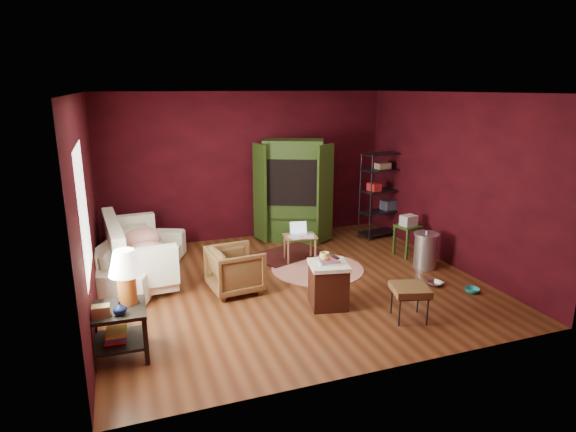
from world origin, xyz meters
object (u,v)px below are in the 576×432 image
Objects in this scene: wire_shelving at (382,191)px; laptop_desk at (300,238)px; side_table at (122,293)px; tv_armoire at (293,189)px; sofa at (138,250)px; hamper at (328,284)px; armchair at (235,268)px.

laptop_desk is at bearing -168.31° from wire_shelving.
side_table is 0.62× the size of tv_armoire.
laptop_desk is (2.87, 2.07, -0.30)m from side_table.
sofa is 1.37× the size of wire_shelving.
tv_armoire is (0.59, 2.96, 0.68)m from hamper.
side_table reaches higher than hamper.
armchair is 2.00m from side_table.
armchair is 1.10× the size of laptop_desk.
wire_shelving is (3.33, 1.62, 0.55)m from armchair.
tv_armoire is 1.73m from wire_shelving.
tv_armoire reaches higher than side_table.
armchair is 0.38× the size of tv_armoire.
laptop_desk is (2.60, -0.15, -0.04)m from sofa.
tv_armoire is at bearing 45.70° from side_table.
laptop_desk is at bearing -71.04° from sofa.
armchair is 0.61× the size of side_table.
laptop_desk is 0.34× the size of tv_armoire.
tv_armoire is (2.93, 1.06, 0.56)m from sofa.
side_table is 4.58m from tv_armoire.
wire_shelving is (4.87, 2.84, 0.20)m from side_table.
wire_shelving reaches higher than side_table.
wire_shelving reaches higher than sofa.
tv_armoire is at bearing 78.73° from hamper.
laptop_desk is at bearing 81.42° from hamper.
armchair is (1.28, -1.00, -0.08)m from sofa.
armchair is 1.39m from hamper.
hamper is at bearing -136.44° from armchair.
sofa is 4.67m from wire_shelving.
wire_shelving is at bearing -70.10° from armchair.
armchair is 3.74m from wire_shelving.
sofa is 3.45× the size of laptop_desk.
tv_armoire is at bearing 82.71° from laptop_desk.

